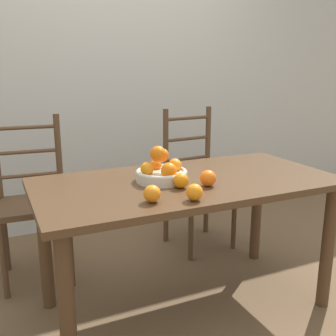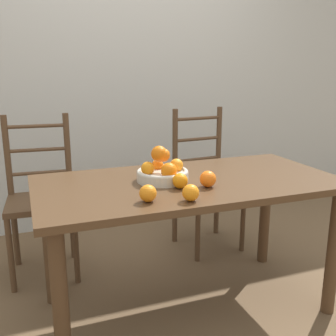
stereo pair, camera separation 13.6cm
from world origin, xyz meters
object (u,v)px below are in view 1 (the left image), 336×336
object	(u,v)px
orange_loose_0	(195,192)
chair_right	(197,182)
orange_loose_1	(152,194)
chair_left	(33,204)
orange_loose_2	(181,181)
orange_loose_3	(208,178)
fruit_bowl	(162,171)

from	to	relation	value
orange_loose_0	chair_right	size ratio (longest dim) A/B	0.07
orange_loose_1	chair_left	world-z (taller)	chair_left
orange_loose_1	orange_loose_2	xyz separation A→B (m)	(0.21, 0.13, -0.00)
orange_loose_1	orange_loose_3	distance (m)	0.36
chair_right	orange_loose_3	bearing A→B (deg)	-120.43
orange_loose_0	orange_loose_1	xyz separation A→B (m)	(-0.18, 0.06, 0.00)
orange_loose_3	chair_right	distance (m)	1.01
fruit_bowl	orange_loose_3	xyz separation A→B (m)	(0.17, -0.18, -0.01)
orange_loose_3	orange_loose_0	bearing A→B (deg)	-135.03
fruit_bowl	chair_right	xyz separation A→B (m)	(0.59, 0.69, -0.31)
fruit_bowl	orange_loose_3	world-z (taller)	fruit_bowl
orange_loose_0	chair_right	distance (m)	1.22
chair_left	chair_right	size ratio (longest dim) A/B	1.00
chair_left	chair_right	distance (m)	1.18
orange_loose_3	orange_loose_1	bearing A→B (deg)	-162.50
orange_loose_0	orange_loose_1	bearing A→B (deg)	162.53
fruit_bowl	orange_loose_3	distance (m)	0.25
fruit_bowl	chair_left	size ratio (longest dim) A/B	0.26
chair_right	orange_loose_2	bearing A→B (deg)	-128.14
orange_loose_3	chair_left	distance (m)	1.19
orange_loose_0	orange_loose_2	xyz separation A→B (m)	(0.03, 0.19, -0.00)
fruit_bowl	orange_loose_1	size ratio (longest dim) A/B	3.47
chair_left	orange_loose_2	bearing A→B (deg)	-49.46
orange_loose_3	chair_left	world-z (taller)	chair_left
orange_loose_0	orange_loose_3	xyz separation A→B (m)	(0.17, 0.17, 0.00)
fruit_bowl	chair_right	distance (m)	0.96
fruit_bowl	chair_left	distance (m)	0.96
orange_loose_0	chair_left	size ratio (longest dim) A/B	0.07
orange_loose_1	chair_left	distance (m)	1.10
orange_loose_2	chair_right	size ratio (longest dim) A/B	0.07
chair_right	fruit_bowl	bearing A→B (deg)	-135.38
orange_loose_2	chair_left	world-z (taller)	chair_left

